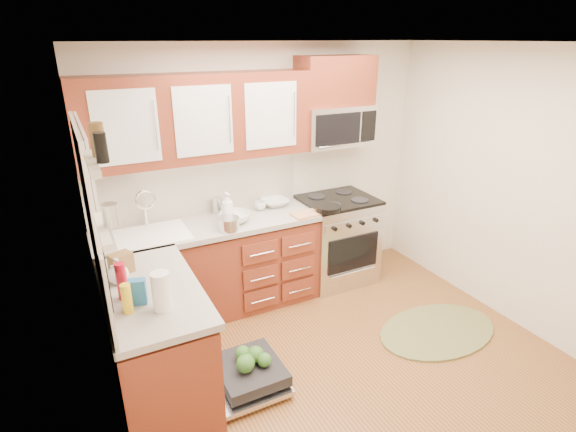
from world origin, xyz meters
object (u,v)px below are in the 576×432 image
sink (154,248)px  bowl_b (235,217)px  dishwasher (245,376)px  upper_cabinets (198,118)px  cup (260,206)px  skillet (328,208)px  rug (437,331)px  bowl_a (275,202)px  paper_towel_roll (161,291)px  stock_pot (229,224)px  microwave (335,125)px  range (336,239)px  cutting_board (306,214)px

sink → bowl_b: size_ratio=2.13×
sink → dishwasher: 1.38m
upper_cabinets → cup: 1.07m
skillet → rug: bearing=-60.4°
dishwasher → bowl_a: bearing=55.9°
paper_towel_roll → bowl_a: paper_towel_roll is taller
sink → stock_pot: 0.69m
rug → skillet: (-0.59, 1.03, 0.96)m
dishwasher → paper_towel_roll: paper_towel_roll is taller
bowl_a → skillet: bearing=-48.0°
microwave → bowl_a: microwave is taller
bowl_a → cup: cup is taller
range → microwave: bearing=90.0°
skillet → bowl_b: (-0.90, 0.19, -0.00)m
upper_cabinets → dishwasher: (-0.13, -1.27, -1.77)m
cup → range: bearing=-8.3°
stock_pot → sink: bearing=162.5°
sink → bowl_b: 0.77m
upper_cabinets → dishwasher: size_ratio=2.93×
bowl_b → upper_cabinets: bearing=137.8°
rug → cup: cup is taller
upper_cabinets → bowl_b: size_ratio=7.05×
sink → rug: bearing=-29.6°
range → sink: (-1.93, -0.01, 0.33)m
upper_cabinets → cup: size_ratio=18.08×
bowl_a → sink: bearing=-171.9°
microwave → cutting_board: microwave is taller
dishwasher → paper_towel_roll: (-0.56, -0.09, 0.95)m
range → upper_cabinets: bearing=174.1°
upper_cabinets → range: bearing=-5.9°
dishwasher → skillet: skillet is taller
dishwasher → upper_cabinets: bearing=84.0°
sink → rug: (2.24, -1.27, -0.79)m
cutting_board → cup: 0.48m
rug → cutting_board: 1.63m
paper_towel_roll → bowl_b: bearing=51.7°
paper_towel_roll → microwave: bearing=32.5°
rug → cup: size_ratio=10.38×
stock_pot → cutting_board: size_ratio=0.68×
sink → bowl_b: (0.75, -0.05, 0.17)m
bowl_b → skillet: bearing=-12.1°
stock_pot → range: bearing=9.2°
range → bowl_a: bearing=165.5°
upper_cabinets → bowl_a: 1.18m
rug → upper_cabinets: bearing=140.2°
stock_pot → cup: size_ratio=1.71×
upper_cabinets → bowl_b: 0.95m
upper_cabinets → dishwasher: upper_cabinets is taller
range → dishwasher: 1.95m
bowl_a → microwave: bearing=-4.3°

